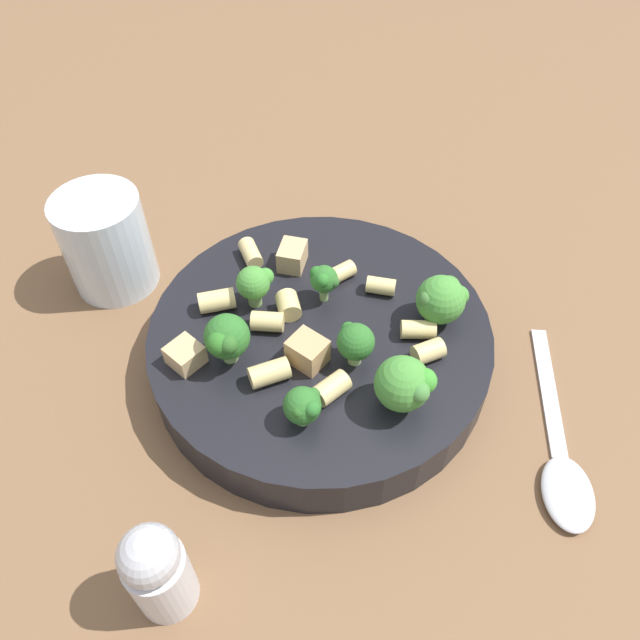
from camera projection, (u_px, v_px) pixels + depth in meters
name	position (u px, v px, depth m)	size (l,w,h in m)	color
ground_plane	(320.00, 358.00, 0.51)	(2.00, 2.00, 0.00)	brown
pasta_bowl	(320.00, 341.00, 0.50)	(0.27, 0.27, 0.04)	black
broccoli_floret_0	(355.00, 341.00, 0.45)	(0.03, 0.03, 0.04)	#9EC175
broccoli_floret_1	(255.00, 283.00, 0.48)	(0.03, 0.03, 0.04)	#84AD60
broccoli_floret_2	(324.00, 280.00, 0.49)	(0.02, 0.02, 0.03)	#84AD60
broccoli_floret_3	(303.00, 406.00, 0.42)	(0.03, 0.03, 0.03)	#84AD60
broccoli_floret_4	(405.00, 384.00, 0.42)	(0.04, 0.04, 0.04)	#84AD60
broccoli_floret_5	(226.00, 339.00, 0.44)	(0.04, 0.03, 0.04)	#84AD60
broccoli_floret_6	(442.00, 299.00, 0.47)	(0.04, 0.04, 0.04)	#93B766
rigatoni_0	(341.00, 272.00, 0.51)	(0.01, 0.01, 0.02)	#E0C67F
rigatoni_1	(332.00, 388.00, 0.44)	(0.02, 0.02, 0.03)	#E0C67F
rigatoni_2	(217.00, 301.00, 0.49)	(0.02, 0.02, 0.03)	#E0C67F
rigatoni_3	(268.00, 322.00, 0.48)	(0.02, 0.02, 0.02)	#E0C67F
rigatoni_4	(269.00, 373.00, 0.45)	(0.02, 0.02, 0.03)	#E0C67F
rigatoni_5	(418.00, 329.00, 0.47)	(0.01, 0.01, 0.03)	#E0C67F
rigatoni_6	(288.00, 305.00, 0.49)	(0.02, 0.02, 0.02)	#E0C67F
rigatoni_7	(381.00, 286.00, 0.50)	(0.01, 0.01, 0.02)	#E0C67F
rigatoni_8	(428.00, 351.00, 0.46)	(0.02, 0.02, 0.02)	#E0C67F
rigatoni_9	(251.00, 253.00, 0.53)	(0.01, 0.01, 0.03)	#E0C67F
chicken_chunk_0	(295.00, 255.00, 0.52)	(0.03, 0.02, 0.02)	tan
chicken_chunk_1	(185.00, 356.00, 0.46)	(0.02, 0.02, 0.02)	tan
chicken_chunk_2	(308.00, 351.00, 0.45)	(0.03, 0.02, 0.02)	tan
drinking_glass	(108.00, 248.00, 0.54)	(0.07, 0.07, 0.09)	silver
pepper_shaker	(157.00, 570.00, 0.36)	(0.04, 0.04, 0.08)	silver
spoon	(562.00, 463.00, 0.45)	(0.17, 0.09, 0.01)	silver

